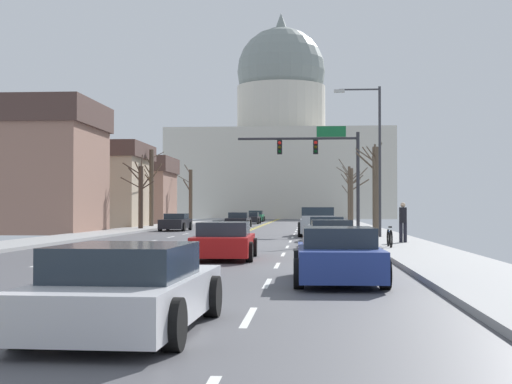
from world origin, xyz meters
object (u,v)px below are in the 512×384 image
sedan_near_03 (224,241)px  sedan_oncoming_01 (238,220)px  sedan_near_02 (331,235)px  pedestrian_00 (403,220)px  sedan_oncoming_03 (256,216)px  bicycle_parked (390,238)px  sedan_oncoming_02 (251,218)px  sedan_near_04 (338,256)px  sedan_near_01 (327,229)px  pickup_truck_near_00 (318,223)px  sedan_near_05 (127,290)px  sedan_oncoming_00 (176,223)px  signal_gantry (324,157)px  street_lamp_right (374,147)px

sedan_near_03 → sedan_oncoming_01: 39.95m
sedan_near_02 → pedestrian_00: bearing=31.1°
sedan_oncoming_03 → bicycle_parked: sedan_oncoming_03 is taller
sedan_oncoming_01 → sedan_oncoming_02: (-0.02, 13.81, -0.03)m
sedan_near_04 → bicycle_parked: (2.54, 13.03, -0.11)m
sedan_near_01 → sedan_near_02: size_ratio=0.96×
pickup_truck_near_00 → pedestrian_00: size_ratio=3.09×
sedan_oncoming_01 → sedan_oncoming_03: sedan_oncoming_03 is taller
pickup_truck_near_00 → sedan_oncoming_02: (-6.60, 33.00, -0.20)m
sedan_near_02 → sedan_near_05: size_ratio=0.96×
pickup_truck_near_00 → sedan_near_01: (0.38, -6.63, -0.18)m
sedan_oncoming_02 → sedan_oncoming_00: bearing=-98.8°
sedan_oncoming_01 → bicycle_parked: 35.49m
signal_gantry → street_lamp_right: (2.47, -8.63, -0.10)m
street_lamp_right → sedan_near_04: (-2.78, -23.13, -4.31)m
pickup_truck_near_00 → sedan_oncoming_00: pickup_truck_near_00 is taller
signal_gantry → sedan_oncoming_01: (-7.03, 15.53, -4.41)m
sedan_oncoming_01 → sedan_oncoming_03: bearing=90.7°
sedan_near_01 → sedan_oncoming_03: sedan_oncoming_03 is taller
sedan_near_01 → sedan_near_03: bearing=-104.8°
pickup_truck_near_00 → bicycle_parked: (2.68, -15.07, -0.27)m
sedan_oncoming_03 → pedestrian_00: 56.86m
sedan_oncoming_00 → sedan_oncoming_02: bearing=81.2°
sedan_near_01 → sedan_oncoming_02: 40.24m
sedan_near_03 → sedan_near_04: 8.22m
sedan_near_01 → sedan_near_04: bearing=-90.7°
pedestrian_00 → sedan_oncoming_01: bearing=108.6°
sedan_oncoming_01 → sedan_oncoming_03: 25.41m
pickup_truck_near_00 → sedan_oncoming_03: size_ratio=1.28×
sedan_near_05 → bicycle_parked: sedan_near_05 is taller
sedan_oncoming_01 → sedan_near_04: bearing=-81.9°
sedan_near_02 → sedan_near_04: sedan_near_04 is taller
pickup_truck_near_00 → bicycle_parked: bearing=-79.9°
sedan_near_02 → sedan_near_04: (-0.27, -14.86, 0.04)m
pedestrian_00 → sedan_near_03: bearing=-126.7°
street_lamp_right → sedan_near_05: bearing=-101.2°
bicycle_parked → sedan_near_01: bearing=105.2°
sedan_near_02 → street_lamp_right: bearing=73.1°
signal_gantry → sedan_oncoming_00: signal_gantry is taller
pedestrian_00 → sedan_near_02: bearing=-148.9°
street_lamp_right → sedan_oncoming_00: street_lamp_right is taller
sedan_oncoming_02 → sedan_oncoming_03: 11.60m
sedan_near_02 → sedan_near_03: sedan_near_03 is taller
street_lamp_right → sedan_oncoming_00: 19.87m
sedan_oncoming_00 → street_lamp_right: bearing=-47.2°
sedan_oncoming_02 → bicycle_parked: sedan_oncoming_02 is taller
sedan_near_02 → sedan_oncoming_02: (-7.01, 46.24, 0.00)m
pickup_truck_near_00 → sedan_near_05: 35.21m
sedan_near_01 → sedan_near_04: (-0.25, -21.47, 0.01)m
street_lamp_right → bicycle_parked: 11.03m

